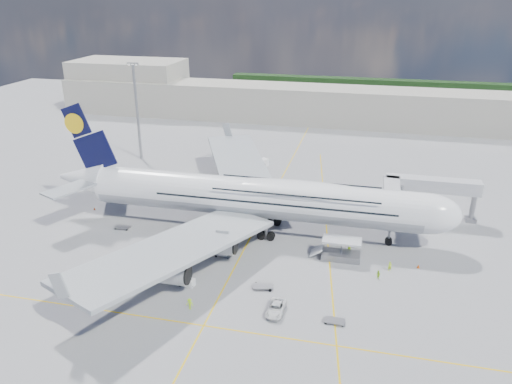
% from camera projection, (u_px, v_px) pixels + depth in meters
% --- Properties ---
extents(ground, '(300.00, 300.00, 0.00)m').
position_uv_depth(ground, '(241.00, 255.00, 86.75)').
color(ground, gray).
rests_on(ground, ground).
extents(taxi_line_main, '(0.25, 220.00, 0.01)m').
position_uv_depth(taxi_line_main, '(241.00, 255.00, 86.74)').
color(taxi_line_main, '#E6B60C').
rests_on(taxi_line_main, ground).
extents(taxi_line_cross, '(120.00, 0.25, 0.01)m').
position_uv_depth(taxi_line_cross, '(204.00, 326.00, 68.75)').
color(taxi_line_cross, '#E6B60C').
rests_on(taxi_line_cross, ground).
extents(taxi_line_diag, '(14.16, 99.06, 0.01)m').
position_uv_depth(taxi_line_diag, '(327.00, 238.00, 92.77)').
color(taxi_line_diag, '#E6B60C').
rests_on(taxi_line_diag, ground).
extents(airliner, '(77.26, 79.15, 23.71)m').
position_uv_depth(airliner, '(256.00, 197.00, 93.06)').
color(airliner, white).
rests_on(airliner, ground).
extents(jet_bridge, '(18.80, 12.10, 8.50)m').
position_uv_depth(jet_bridge, '(417.00, 190.00, 96.64)').
color(jet_bridge, '#B7B7BC').
rests_on(jet_bridge, ground).
extents(cargo_loader, '(8.53, 3.20, 3.67)m').
position_uv_depth(cargo_loader, '(340.00, 252.00, 85.30)').
color(cargo_loader, silver).
rests_on(cargo_loader, ground).
extents(light_mast, '(3.00, 0.70, 25.50)m').
position_uv_depth(light_mast, '(137.00, 110.00, 130.67)').
color(light_mast, gray).
rests_on(light_mast, ground).
extents(terminal, '(180.00, 16.00, 12.00)m').
position_uv_depth(terminal, '(312.00, 105.00, 169.91)').
color(terminal, '#B2AD9E').
rests_on(terminal, ground).
extents(hangar, '(40.00, 22.00, 18.00)m').
position_uv_depth(hangar, '(130.00, 85.00, 188.12)').
color(hangar, '#B2AD9E').
rests_on(hangar, ground).
extents(tree_line, '(160.00, 6.00, 8.00)m').
position_uv_depth(tree_line, '(424.00, 91.00, 202.66)').
color(tree_line, '#193814').
rests_on(tree_line, ground).
extents(dolly_row_a, '(3.52, 2.73, 1.98)m').
position_uv_depth(dolly_row_a, '(124.00, 270.00, 80.12)').
color(dolly_row_a, gray).
rests_on(dolly_row_a, ground).
extents(dolly_row_b, '(3.20, 2.30, 0.42)m').
position_uv_depth(dolly_row_b, '(206.00, 249.00, 88.30)').
color(dolly_row_b, gray).
rests_on(dolly_row_b, ground).
extents(dolly_row_c, '(2.76, 1.73, 1.64)m').
position_uv_depth(dolly_row_c, '(223.00, 252.00, 86.06)').
color(dolly_row_c, gray).
rests_on(dolly_row_c, ground).
extents(dolly_back, '(3.02, 1.79, 0.42)m').
position_uv_depth(dolly_back, '(123.00, 227.00, 96.18)').
color(dolly_back, gray).
rests_on(dolly_back, ground).
extents(dolly_nose_far, '(2.91, 1.62, 0.42)m').
position_uv_depth(dolly_nose_far, '(334.00, 321.00, 69.27)').
color(dolly_nose_far, gray).
rests_on(dolly_nose_far, ground).
extents(dolly_nose_near, '(3.49, 2.42, 0.47)m').
position_uv_depth(dolly_nose_near, '(263.00, 286.00, 77.15)').
color(dolly_nose_near, gray).
rests_on(dolly_nose_near, ground).
extents(baggage_tug, '(2.82, 1.75, 1.63)m').
position_uv_depth(baggage_tug, '(187.00, 281.00, 77.79)').
color(baggage_tug, silver).
rests_on(baggage_tug, ground).
extents(catering_truck_inner, '(6.43, 3.66, 3.61)m').
position_uv_depth(catering_truck_inner, '(211.00, 189.00, 110.48)').
color(catering_truck_inner, gray).
rests_on(catering_truck_inner, ground).
extents(catering_truck_outer, '(8.14, 6.41, 4.47)m').
position_uv_depth(catering_truck_outer, '(252.00, 162.00, 126.54)').
color(catering_truck_outer, gray).
rests_on(catering_truck_outer, ground).
extents(service_van, '(2.43, 5.07, 1.39)m').
position_uv_depth(service_van, '(276.00, 308.00, 71.25)').
color(service_van, white).
rests_on(service_van, ground).
extents(crew_nose, '(0.71, 0.59, 1.66)m').
position_uv_depth(crew_nose, '(390.00, 266.00, 81.75)').
color(crew_nose, '#C4F419').
rests_on(crew_nose, ground).
extents(crew_loader, '(0.95, 0.95, 1.56)m').
position_uv_depth(crew_loader, '(378.00, 275.00, 79.37)').
color(crew_loader, '#97DE17').
rests_on(crew_loader, ground).
extents(crew_wing, '(0.58, 1.06, 1.71)m').
position_uv_depth(crew_wing, '(193.00, 247.00, 87.68)').
color(crew_wing, '#B9E217').
rests_on(crew_wing, ground).
extents(crew_van, '(0.95, 0.98, 1.70)m').
position_uv_depth(crew_van, '(349.00, 250.00, 86.83)').
color(crew_van, '#A9EF19').
rests_on(crew_van, ground).
extents(crew_tug, '(1.14, 0.66, 1.77)m').
position_uv_depth(crew_tug, '(190.00, 304.00, 71.95)').
color(crew_tug, '#A3E017').
rests_on(crew_tug, ground).
extents(cone_nose, '(0.50, 0.50, 0.64)m').
position_uv_depth(cone_nose, '(418.00, 266.00, 82.73)').
color(cone_nose, '#F45A0C').
rests_on(cone_nose, ground).
extents(cone_wing_left_inner, '(0.49, 0.49, 0.62)m').
position_uv_depth(cone_wing_left_inner, '(207.00, 202.00, 107.58)').
color(cone_wing_left_inner, '#F45A0C').
rests_on(cone_wing_left_inner, ground).
extents(cone_wing_left_outer, '(0.44, 0.44, 0.56)m').
position_uv_depth(cone_wing_left_outer, '(207.00, 183.00, 117.68)').
color(cone_wing_left_outer, '#F45A0C').
rests_on(cone_wing_left_outer, ground).
extents(cone_wing_right_inner, '(0.38, 0.38, 0.49)m').
position_uv_depth(cone_wing_right_inner, '(221.00, 241.00, 91.06)').
color(cone_wing_right_inner, '#F45A0C').
rests_on(cone_wing_right_inner, ground).
extents(cone_wing_right_outer, '(0.48, 0.48, 0.61)m').
position_uv_depth(cone_wing_right_outer, '(191.00, 284.00, 77.81)').
color(cone_wing_right_outer, '#F45A0C').
rests_on(cone_wing_right_outer, ground).
extents(cone_tail, '(0.45, 0.45, 0.58)m').
position_uv_depth(cone_tail, '(94.00, 209.00, 104.29)').
color(cone_tail, '#F45A0C').
rests_on(cone_tail, ground).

